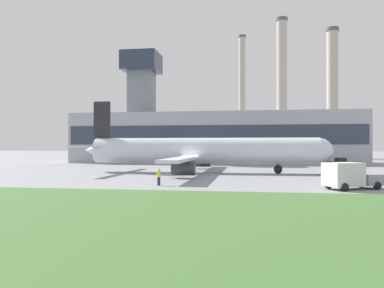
{
  "coord_description": "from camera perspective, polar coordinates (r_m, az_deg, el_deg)",
  "views": [
    {
      "loc": [
        7.66,
        -48.46,
        3.8
      ],
      "look_at": [
        -0.18,
        2.93,
        3.99
      ],
      "focal_mm": 35.0,
      "sensor_mm": 36.0,
      "label": 1
    }
  ],
  "objects": [
    {
      "name": "smokestack_left",
      "position": [
        120.19,
        7.64,
        7.26
      ],
      "size": [
        2.45,
        2.45,
        38.65
      ],
      "color": "#B2A899",
      "rests_on": "ground_plane"
    },
    {
      "name": "pushback_tug",
      "position": [
        52.39,
        21.7,
        -3.27
      ],
      "size": [
        3.39,
        2.86,
        2.2
      ],
      "color": "#232328",
      "rests_on": "ground_plane"
    },
    {
      "name": "ground_plane",
      "position": [
        49.2,
        -0.31,
        -4.64
      ],
      "size": [
        400.0,
        400.0,
        0.0
      ],
      "primitive_type": "plane",
      "color": "gray"
    },
    {
      "name": "baggage_truck",
      "position": [
        35.13,
        22.8,
        -4.55
      ],
      "size": [
        5.39,
        4.21,
        2.32
      ],
      "color": "gray",
      "rests_on": "ground_plane"
    },
    {
      "name": "smokestack_right",
      "position": [
        121.44,
        13.54,
        8.41
      ],
      "size": [
        3.64,
        3.64,
        43.71
      ],
      "color": "#B2A899",
      "rests_on": "ground_plane"
    },
    {
      "name": "ground_crew_person",
      "position": [
        35.7,
        -5.09,
        -4.99
      ],
      "size": [
        0.51,
        0.51,
        1.62
      ],
      "color": "#23283D",
      "rests_on": "ground_plane"
    },
    {
      "name": "airplane",
      "position": [
        51.82,
        1.24,
        -1.11
      ],
      "size": [
        34.65,
        32.93,
        10.14
      ],
      "color": "silver",
      "rests_on": "ground_plane"
    },
    {
      "name": "terminal_building",
      "position": [
        83.65,
        2.46,
        1.41
      ],
      "size": [
        62.2,
        14.5,
        25.03
      ],
      "color": "#9EA3AD",
      "rests_on": "ground_plane"
    },
    {
      "name": "smokestack_far",
      "position": [
        121.33,
        20.61,
        7.37
      ],
      "size": [
        3.8,
        3.8,
        39.28
      ],
      "color": "#B2A899",
      "rests_on": "ground_plane"
    },
    {
      "name": "grass_strip",
      "position": [
        14.69,
        -24.01,
        -15.06
      ],
      "size": [
        240.0,
        37.0,
        0.06
      ],
      "color": "#426B33",
      "rests_on": "ground_plane"
    }
  ]
}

